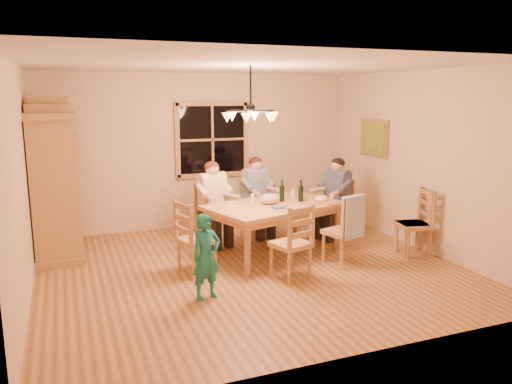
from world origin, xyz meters
name	(u,v)px	position (x,y,z in m)	size (l,w,h in m)	color
floor	(251,269)	(0.00, 0.00, 0.00)	(5.50, 5.50, 0.00)	olive
ceiling	(251,65)	(0.00, 0.00, 2.70)	(5.50, 5.00, 0.02)	white
wall_back	(201,151)	(0.00, 2.50, 1.35)	(5.50, 0.02, 2.70)	beige
wall_left	(21,184)	(-2.75, 0.00, 1.35)	(0.02, 5.00, 2.70)	beige
wall_right	(421,161)	(2.75, 0.00, 1.35)	(0.02, 5.00, 2.70)	beige
window	(212,140)	(0.20, 2.47, 1.55)	(1.30, 0.06, 1.30)	black
painting	(374,138)	(2.71, 1.20, 1.60)	(0.06, 0.78, 0.64)	olive
chandelier	(251,115)	(0.00, 0.00, 2.08)	(0.77, 0.68, 0.71)	black
armoire	(55,185)	(-2.42, 1.60, 1.06)	(0.66, 1.40, 2.30)	olive
dining_table	(274,210)	(0.55, 0.50, 0.66)	(2.17, 1.68, 0.76)	tan
chair_far_left	(213,227)	(-0.17, 1.22, 0.30)	(0.54, 0.53, 0.99)	#A57D48
chair_far_right	(256,218)	(0.65, 1.47, 0.30)	(0.54, 0.53, 0.99)	#A57D48
chair_near_left	(291,255)	(0.35, -0.51, 0.30)	(0.54, 0.53, 0.99)	#A57D48
chair_near_right	(341,242)	(1.27, -0.23, 0.30)	(0.54, 0.53, 0.99)	#A57D48
chair_end_left	(197,251)	(-0.72, 0.11, 0.30)	(0.53, 0.54, 0.99)	#A57D48
chair_end_right	(336,220)	(1.83, 0.88, 0.30)	(0.53, 0.54, 0.99)	#A57D48
adult_woman	(213,193)	(-0.17, 1.22, 0.84)	(0.49, 0.51, 0.87)	beige
adult_plaid_man	(256,187)	(0.65, 1.47, 0.84)	(0.49, 0.51, 0.87)	#2D517D
adult_slate_man	(337,188)	(1.83, 0.88, 0.84)	(0.51, 0.49, 0.87)	#444D6D
towel	(353,217)	(1.33, -0.41, 0.70)	(0.38, 0.10, 0.58)	#A3B8DD
wine_bottle_a	(282,191)	(0.72, 0.60, 0.93)	(0.08, 0.08, 0.33)	black
wine_bottle_b	(301,191)	(0.99, 0.52, 0.93)	(0.08, 0.08, 0.33)	black
plate_woman	(230,204)	(-0.07, 0.68, 0.77)	(0.26, 0.26, 0.02)	white
plate_plaid	(273,197)	(0.71, 0.92, 0.77)	(0.26, 0.26, 0.02)	white
plate_slate	(307,198)	(1.18, 0.66, 0.77)	(0.26, 0.26, 0.02)	white
wine_glass_a	(253,198)	(0.28, 0.66, 0.83)	(0.06, 0.06, 0.14)	silver
wine_glass_b	(293,193)	(1.02, 0.81, 0.83)	(0.06, 0.06, 0.14)	silver
cap	(322,199)	(1.25, 0.33, 0.82)	(0.20, 0.20, 0.11)	beige
napkin	(279,207)	(0.50, 0.21, 0.78)	(0.18, 0.14, 0.03)	slate
cloth_bundle	(269,199)	(0.48, 0.51, 0.84)	(0.28, 0.22, 0.15)	#CAAD92
child	(206,257)	(-0.83, -0.75, 0.50)	(0.37, 0.24, 1.01)	#1B7B79
chair_spare_front	(413,235)	(2.45, -0.30, 0.30)	(0.49, 0.51, 0.99)	#A57D48
chair_spare_back	(412,234)	(2.45, -0.26, 0.30)	(0.51, 0.53, 0.99)	#A57D48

